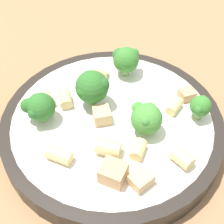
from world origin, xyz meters
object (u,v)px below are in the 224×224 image
(broccoli_floret_4, at_px, (200,106))
(rigatoni_1, at_px, (99,72))
(pasta_bowl, at_px, (112,124))
(chicken_chunk_2, at_px, (102,115))
(rigatoni_5, at_px, (174,106))
(broccoli_floret_2, at_px, (92,87))
(rigatoni_0, at_px, (65,99))
(chicken_chunk_3, at_px, (187,94))
(broccoli_floret_3, at_px, (146,118))
(broccoli_floret_0, at_px, (39,107))
(rigatoni_4, at_px, (59,155))
(broccoli_floret_1, at_px, (125,59))
(chicken_chunk_0, at_px, (113,173))
(chicken_chunk_1, at_px, (141,180))
(rigatoni_6, at_px, (138,150))
(rigatoni_2, at_px, (182,158))
(rigatoni_7, at_px, (108,148))
(rigatoni_3, at_px, (48,98))

(broccoli_floret_4, bearing_deg, rigatoni_1, 170.28)
(pasta_bowl, xyz_separation_m, chicken_chunk_2, (-0.01, -0.01, 0.02))
(rigatoni_5, bearing_deg, pasta_bowl, -148.07)
(broccoli_floret_2, height_order, rigatoni_0, broccoli_floret_2)
(chicken_chunk_2, bearing_deg, chicken_chunk_3, 41.99)
(broccoli_floret_3, bearing_deg, broccoli_floret_2, 167.23)
(broccoli_floret_0, height_order, rigatoni_4, broccoli_floret_0)
(broccoli_floret_3, bearing_deg, chicken_chunk_2, -175.82)
(broccoli_floret_2, xyz_separation_m, broccoli_floret_4, (0.13, 0.03, -0.01))
(rigatoni_4, height_order, rigatoni_5, rigatoni_4)
(broccoli_floret_1, xyz_separation_m, chicken_chunk_0, (0.05, -0.16, -0.01))
(chicken_chunk_3, bearing_deg, rigatoni_1, -178.13)
(broccoli_floret_2, bearing_deg, chicken_chunk_0, -54.39)
(broccoli_floret_0, relative_size, chicken_chunk_1, 1.76)
(broccoli_floret_0, distance_m, broccoli_floret_1, 0.13)
(rigatoni_4, distance_m, rigatoni_5, 0.15)
(broccoli_floret_0, distance_m, rigatoni_5, 0.16)
(rigatoni_0, relative_size, rigatoni_5, 1.00)
(broccoli_floret_3, xyz_separation_m, rigatoni_6, (0.00, -0.03, -0.02))
(broccoli_floret_2, xyz_separation_m, rigatoni_2, (0.12, -0.04, -0.02))
(broccoli_floret_0, xyz_separation_m, rigatoni_2, (0.17, 0.00, -0.01))
(broccoli_floret_1, xyz_separation_m, broccoli_floret_2, (-0.02, -0.07, 0.00))
(broccoli_floret_1, bearing_deg, rigatoni_7, -76.73)
(broccoli_floret_2, xyz_separation_m, rigatoni_5, (0.10, 0.03, -0.02))
(rigatoni_5, bearing_deg, rigatoni_2, -69.24)
(rigatoni_5, xyz_separation_m, chicken_chunk_3, (0.01, 0.03, -0.00))
(broccoli_floret_3, height_order, rigatoni_2, broccoli_floret_3)
(broccoli_floret_2, height_order, chicken_chunk_1, broccoli_floret_2)
(chicken_chunk_0, distance_m, chicken_chunk_3, 0.15)
(rigatoni_7, bearing_deg, broccoli_floret_4, 48.52)
(broccoli_floret_4, bearing_deg, rigatoni_7, -131.48)
(rigatoni_6, bearing_deg, chicken_chunk_3, 75.04)
(broccoli_floret_1, relative_size, broccoli_floret_2, 0.85)
(rigatoni_7, bearing_deg, broccoli_floret_2, 127.21)
(rigatoni_0, xyz_separation_m, rigatoni_7, (0.08, -0.05, 0.00))
(rigatoni_0, bearing_deg, broccoli_floret_4, 14.32)
(broccoli_floret_2, relative_size, rigatoni_4, 1.76)
(chicken_chunk_0, height_order, chicken_chunk_3, chicken_chunk_0)
(broccoli_floret_1, distance_m, broccoli_floret_4, 0.12)
(rigatoni_1, xyz_separation_m, rigatoni_6, (0.09, -0.10, -0.00))
(rigatoni_3, height_order, rigatoni_6, same)
(rigatoni_0, xyz_separation_m, chicken_chunk_0, (0.10, -0.08, 0.00))
(pasta_bowl, relative_size, chicken_chunk_3, 14.99)
(chicken_chunk_2, bearing_deg, rigatoni_3, 178.98)
(broccoli_floret_4, height_order, rigatoni_5, broccoli_floret_4)
(chicken_chunk_3, bearing_deg, broccoli_floret_3, -113.63)
(rigatoni_6, xyz_separation_m, chicken_chunk_2, (-0.06, 0.03, 0.00))
(rigatoni_2, bearing_deg, broccoli_floret_2, 160.54)
(broccoli_floret_2, distance_m, rigatoni_4, 0.09)
(rigatoni_1, bearing_deg, rigatoni_0, -104.96)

